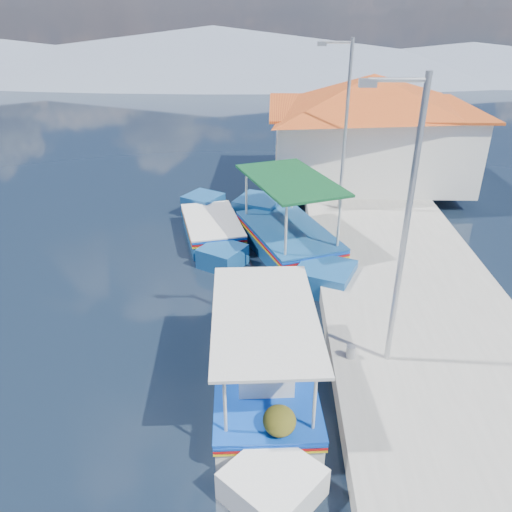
{
  "coord_description": "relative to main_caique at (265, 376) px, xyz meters",
  "views": [
    {
      "loc": [
        2.0,
        -6.87,
        7.51
      ],
      "look_at": [
        1.6,
        5.31,
        1.3
      ],
      "focal_mm": 34.96,
      "sensor_mm": 36.0,
      "label": 1
    }
  ],
  "objects": [
    {
      "name": "ground",
      "position": [
        -1.91,
        -1.38,
        -0.44
      ],
      "size": [
        160.0,
        160.0,
        0.0
      ],
      "primitive_type": "plane",
      "color": "black",
      "rests_on": "ground"
    },
    {
      "name": "quay",
      "position": [
        3.99,
        4.62,
        -0.19
      ],
      "size": [
        5.0,
        44.0,
        0.5
      ],
      "primitive_type": "cube",
      "color": "#A8A59D",
      "rests_on": "ground"
    },
    {
      "name": "bollards",
      "position": [
        1.89,
        3.87,
        0.21
      ],
      "size": [
        0.2,
        17.2,
        0.3
      ],
      "color": "#A5A8AD",
      "rests_on": "quay"
    },
    {
      "name": "main_caique",
      "position": [
        0.0,
        0.0,
        0.0
      ],
      "size": [
        2.36,
        6.98,
        2.3
      ],
      "rotation": [
        0.0,
        0.0,
        -0.08
      ],
      "color": "silver",
      "rests_on": "ground"
    },
    {
      "name": "caique_green_canopy",
      "position": [
        0.72,
        6.98,
        -0.02
      ],
      "size": [
        4.08,
        7.0,
        2.83
      ],
      "rotation": [
        0.0,
        0.0,
        -0.39
      ],
      "color": "navy",
      "rests_on": "ground"
    },
    {
      "name": "caique_blue_hull",
      "position": [
        -1.97,
        7.93,
        -0.15
      ],
      "size": [
        2.84,
        5.91,
        1.09
      ],
      "rotation": [
        0.0,
        0.0,
        -0.26
      ],
      "color": "navy",
      "rests_on": "ground"
    },
    {
      "name": "harbor_building",
      "position": [
        4.29,
        13.62,
        2.33
      ],
      "size": [
        10.49,
        10.49,
        4.4
      ],
      "color": "white",
      "rests_on": "quay"
    },
    {
      "name": "lamp_post_near",
      "position": [
        2.6,
        0.62,
        3.41
      ],
      "size": [
        1.21,
        0.14,
        6.0
      ],
      "color": "#A5A8AD",
      "rests_on": "quay"
    },
    {
      "name": "lamp_post_far",
      "position": [
        2.6,
        9.62,
        3.41
      ],
      "size": [
        1.21,
        0.14,
        6.0
      ],
      "color": "#A5A8AD",
      "rests_on": "quay"
    },
    {
      "name": "mountain_ridge",
      "position": [
        4.63,
        54.62,
        1.6
      ],
      "size": [
        171.4,
        96.0,
        5.5
      ],
      "color": "slate",
      "rests_on": "ground"
    }
  ]
}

